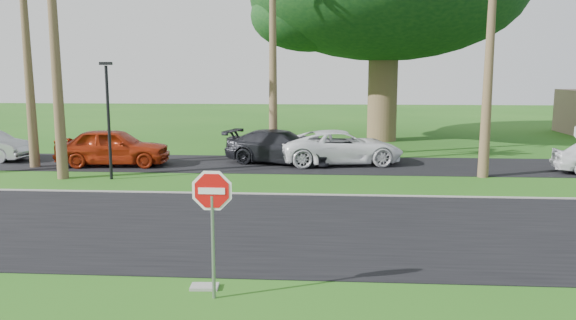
% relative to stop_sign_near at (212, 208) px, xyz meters
% --- Properties ---
extents(ground, '(120.00, 120.00, 0.00)m').
position_rel_stop_sign_near_xyz_m(ground, '(-0.50, 3.00, -1.77)').
color(ground, '#1F5515').
rests_on(ground, ground).
extents(road, '(120.00, 8.00, 0.02)m').
position_rel_stop_sign_near_xyz_m(road, '(-0.50, 5.00, -1.76)').
color(road, black).
rests_on(road, ground).
extents(parking_strip, '(120.00, 5.00, 0.02)m').
position_rel_stop_sign_near_xyz_m(parking_strip, '(-0.50, 15.50, -1.76)').
color(parking_strip, black).
rests_on(parking_strip, ground).
extents(curb, '(120.00, 0.12, 0.06)m').
position_rel_stop_sign_near_xyz_m(curb, '(-0.50, 9.05, -1.74)').
color(curb, gray).
rests_on(curb, ground).
extents(stop_sign_near, '(1.05, 0.07, 2.62)m').
position_rel_stop_sign_near_xyz_m(stop_sign_near, '(0.00, 0.00, 0.00)').
color(stop_sign_near, gray).
rests_on(stop_sign_near, ground).
extents(streetlight_right, '(0.45, 0.25, 4.64)m').
position_rel_stop_sign_near_xyz_m(streetlight_right, '(-6.50, 11.50, 0.88)').
color(streetlight_right, black).
rests_on(streetlight_right, ground).
extents(car_red, '(5.16, 2.39, 1.71)m').
position_rel_stop_sign_near_xyz_m(car_red, '(-7.59, 14.64, -0.92)').
color(car_red, '#9B250C').
rests_on(car_red, ground).
extents(car_dark, '(5.69, 3.44, 1.54)m').
position_rel_stop_sign_near_xyz_m(car_dark, '(-0.01, 15.81, -1.00)').
color(car_dark, black).
rests_on(car_dark, ground).
extents(car_minivan, '(6.02, 3.55, 1.57)m').
position_rel_stop_sign_near_xyz_m(car_minivan, '(2.79, 15.77, -0.99)').
color(car_minivan, white).
rests_on(car_minivan, ground).
extents(utility_slab, '(0.57, 0.38, 0.06)m').
position_rel_stop_sign_near_xyz_m(utility_slab, '(-0.29, 0.47, -1.74)').
color(utility_slab, gray).
rests_on(utility_slab, ground).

